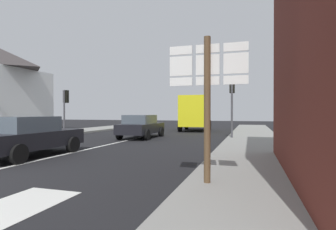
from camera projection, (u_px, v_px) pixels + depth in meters
ground_plane at (129, 140)px, 15.95m from camera, size 80.00×80.00×0.00m
sidewalk_right at (254, 147)px, 11.99m from camera, size 3.04×44.00×0.14m
sidewalk_left at (7, 139)px, 16.08m from camera, size 3.04×44.00×0.14m
lane_centre_stripe at (91, 148)px, 12.12m from camera, size 0.16×12.00×0.01m
lane_turn_arrow at (12, 208)px, 4.55m from camera, size 1.20×2.20×0.01m
sedan_near at (28, 136)px, 9.89m from camera, size 1.97×4.20×1.47m
sedan_far at (141, 126)px, 17.24m from camera, size 2.00×4.21×1.47m
delivery_truck at (195, 112)px, 24.14m from camera, size 2.74×5.12×3.05m
route_sign_post at (207, 94)px, 5.69m from camera, size 1.66×0.14×3.20m
traffic_light_near_left at (66, 102)px, 19.25m from camera, size 0.30×0.49×3.21m
traffic_light_near_right at (232, 94)px, 16.16m from camera, size 0.30×0.49×3.69m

